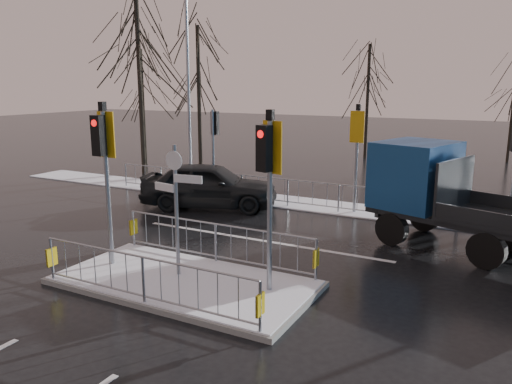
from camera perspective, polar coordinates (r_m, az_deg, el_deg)
The scene contains 12 objects.
ground at distance 11.86m, azimuth -8.21°, elevation -10.47°, with size 120.00×120.00×0.00m, color black.
snow_verge at distance 19.11m, azimuth 7.10°, elevation -1.55°, with size 30.00×2.00×0.04m, color white.
lane_markings at distance 11.61m, azimuth -9.19°, elevation -10.99°, with size 8.00×11.38×0.01m.
traffic_island at distance 11.73m, azimuth -8.28°, elevation -8.68°, with size 6.00×3.04×4.15m.
far_kerb_fixtures at distance 18.33m, azimuth 7.47°, elevation 1.05°, with size 18.00×0.65×3.83m.
car_far_lane at distance 18.66m, azimuth -5.35°, elevation 0.79°, with size 2.02×5.03×1.71m, color black.
flatbed_truck at distance 15.08m, azimuth 20.65°, elevation -0.04°, with size 6.67×4.05×2.91m.
tree_near_a at distance 26.15m, azimuth -13.28°, elevation 15.38°, with size 4.75×4.75×8.97m.
tree_near_b at distance 25.78m, azimuth -6.60°, elevation 13.52°, with size 4.00×4.00×7.55m.
tree_near_c at distance 29.30m, azimuth -12.88°, elevation 11.88°, with size 3.50×3.50×6.61m.
tree_far_a at distance 31.94m, azimuth 12.72°, elevation 12.48°, with size 3.75×3.75×7.08m.
street_lamp_left at distance 22.41m, azimuth -7.60°, elevation 12.01°, with size 1.25×0.18×8.20m.
Camera 1 is at (6.54, -8.78, 4.57)m, focal length 35.00 mm.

